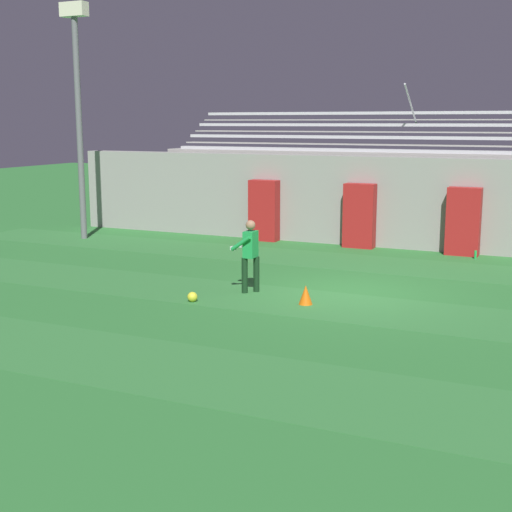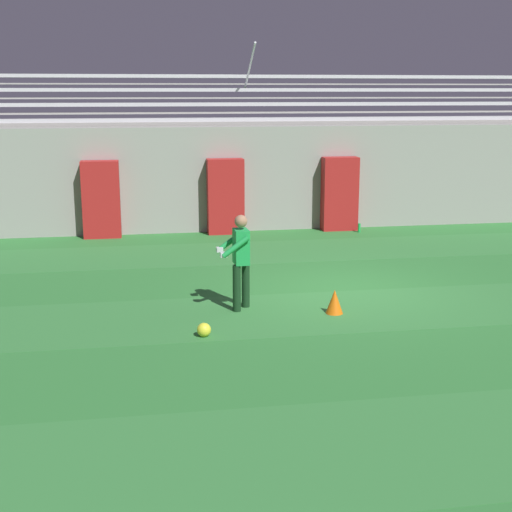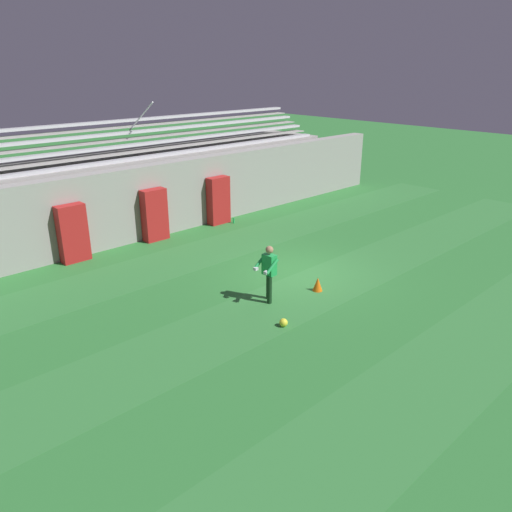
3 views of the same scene
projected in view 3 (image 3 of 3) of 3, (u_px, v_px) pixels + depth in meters
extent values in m
plane|color=#2D7533|center=(297.00, 273.00, 16.25)|extent=(80.00, 80.00, 0.00)
cube|color=#337A38|center=(479.00, 342.00, 12.17)|extent=(28.00, 2.39, 0.01)
cube|color=#337A38|center=(327.00, 284.00, 15.42)|extent=(28.00, 2.39, 0.01)
cube|color=#337A38|center=(227.00, 245.00, 18.67)|extent=(28.00, 2.39, 0.01)
cube|color=#999691|center=(180.00, 195.00, 20.17)|extent=(24.00, 0.60, 2.80)
cube|color=#B21E1E|center=(155.00, 215.00, 18.94)|extent=(0.96, 0.44, 1.99)
cube|color=#B21E1E|center=(218.00, 200.00, 20.94)|extent=(0.96, 0.44, 1.99)
cube|color=#B21E1E|center=(73.00, 233.00, 16.88)|extent=(0.96, 0.44, 1.99)
cube|color=#999691|center=(153.00, 186.00, 21.51)|extent=(18.00, 3.20, 2.90)
cube|color=silver|center=(167.00, 154.00, 20.12)|extent=(17.10, 0.36, 0.10)
cube|color=#999691|center=(170.00, 161.00, 20.06)|extent=(17.10, 0.60, 0.04)
cube|color=silver|center=(156.00, 142.00, 20.45)|extent=(17.10, 0.36, 0.10)
cube|color=#999691|center=(160.00, 148.00, 20.40)|extent=(17.10, 0.60, 0.04)
cube|color=silver|center=(147.00, 131.00, 20.78)|extent=(17.10, 0.36, 0.10)
cube|color=#999691|center=(150.00, 137.00, 20.73)|extent=(17.10, 0.60, 0.04)
cube|color=silver|center=(137.00, 120.00, 21.11)|extent=(17.10, 0.36, 0.10)
cube|color=#999691|center=(140.00, 126.00, 21.06)|extent=(17.10, 0.60, 0.04)
cylinder|color=silver|center=(141.00, 117.00, 19.77)|extent=(0.06, 1.93, 1.25)
cylinder|color=#143319|center=(270.00, 290.00, 14.04)|extent=(0.15, 0.15, 0.82)
cylinder|color=#143319|center=(269.00, 286.00, 14.32)|extent=(0.15, 0.15, 0.82)
cube|color=green|center=(269.00, 265.00, 13.92)|extent=(0.26, 0.39, 0.60)
sphere|color=#A37556|center=(269.00, 250.00, 13.76)|extent=(0.22, 0.22, 0.22)
cylinder|color=green|center=(272.00, 267.00, 13.66)|extent=(0.48, 0.11, 0.37)
cylinder|color=green|center=(260.00, 262.00, 13.97)|extent=(0.48, 0.11, 0.37)
cube|color=silver|center=(266.00, 273.00, 13.59)|extent=(0.11, 0.11, 0.08)
cube|color=silver|center=(256.00, 269.00, 13.85)|extent=(0.11, 0.11, 0.08)
sphere|color=yellow|center=(284.00, 323.00, 12.89)|extent=(0.22, 0.22, 0.22)
cone|color=orange|center=(318.00, 284.00, 14.89)|extent=(0.30, 0.30, 0.42)
cylinder|color=green|center=(234.00, 220.00, 21.24)|extent=(0.07, 0.07, 0.24)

